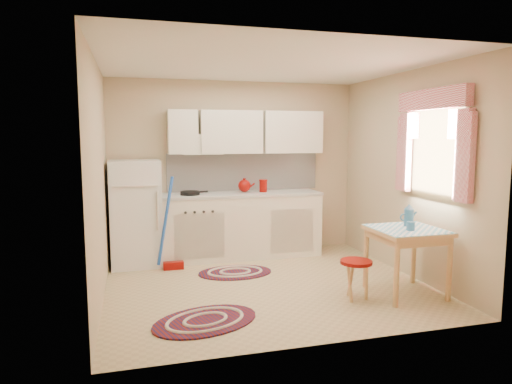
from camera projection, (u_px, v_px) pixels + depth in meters
room_shell at (274, 146)px, 5.37m from camera, size 3.64×3.60×2.52m
fridge at (136, 213)px, 6.03m from camera, size 0.65×0.60×1.40m
broom at (173, 224)px, 5.83m from camera, size 0.28×0.12×1.20m
base_cabinets at (240, 226)px, 6.49m from camera, size 2.25×0.60×0.88m
countertop at (240, 194)px, 6.43m from camera, size 2.27×0.62×0.04m
frying_pan at (190, 193)px, 6.19m from camera, size 0.34×0.34×0.05m
red_kettle at (244, 186)px, 6.43m from camera, size 0.20×0.18×0.20m
red_canister at (263, 186)px, 6.51m from camera, size 0.12×0.12×0.16m
table at (406, 262)px, 4.94m from camera, size 0.72×0.72×0.72m
stool at (356, 280)px, 4.79m from camera, size 0.34×0.34×0.42m
coffee_pot at (409, 215)px, 5.02m from camera, size 0.15×0.13×0.26m
mug at (411, 227)px, 4.78m from camera, size 0.10×0.10×0.10m
rug_center at (235, 272)px, 5.74m from camera, size 0.94×0.64×0.02m
rug_left at (205, 321)px, 4.23m from camera, size 1.19×0.97×0.02m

